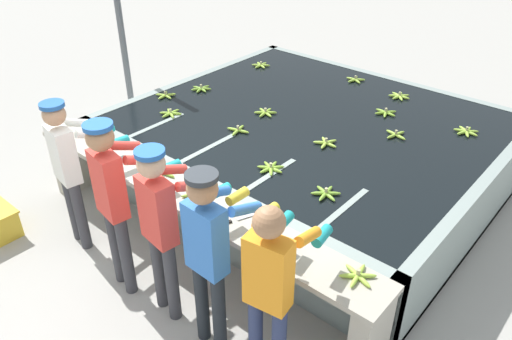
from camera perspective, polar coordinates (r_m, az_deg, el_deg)
The scene contains 28 objects.
ground_plane at distance 5.09m, azimuth -9.52°, elevation -11.33°, with size 80.00×80.00×0.00m, color #A3A099.
wash_tank at distance 6.22m, azimuth 6.14°, elevation 2.39°, with size 4.24×3.70×0.83m.
work_ledge at distance 4.82m, azimuth -8.12°, elevation -4.84°, with size 4.24×0.45×0.83m.
worker_0 at distance 5.15m, azimuth -20.59°, elevation 0.83°, with size 0.48×0.74×1.60m.
worker_1 at distance 4.41m, azimuth -15.94°, elevation -2.51°, with size 0.48×0.74×1.71m.
worker_2 at distance 4.09m, azimuth -10.70°, elevation -5.53°, with size 0.46×0.74×1.65m.
worker_3 at distance 3.74m, azimuth -5.32°, elevation -8.75°, with size 0.41×0.72×1.67m.
worker_4 at distance 3.52m, azimuth 1.67°, elevation -12.71°, with size 0.48×0.73×1.63m.
banana_bunch_floating_0 at distance 5.80m, azimuth 15.68°, elevation 3.91°, with size 0.28×0.28×0.08m.
banana_bunch_floating_1 at distance 6.82m, azimuth 16.07°, elevation 8.12°, with size 0.28×0.28×0.08m.
banana_bunch_floating_2 at distance 4.63m, azimuth 7.99°, elevation -2.66°, with size 0.27×0.28×0.08m.
banana_bunch_floating_3 at distance 6.13m, azimuth 22.91°, elevation 4.08°, with size 0.28×0.28×0.08m.
banana_bunch_floating_4 at distance 6.83m, azimuth -6.29°, elevation 9.24°, with size 0.28×0.28×0.08m.
banana_bunch_floating_5 at distance 7.65m, azimuth 0.56°, elevation 11.90°, with size 0.27×0.28×0.08m.
banana_bunch_floating_6 at distance 6.69m, azimuth -10.31°, elevation 8.40°, with size 0.27×0.27×0.08m.
banana_bunch_floating_7 at distance 5.47m, azimuth 8.00°, elevation 3.09°, with size 0.27×0.28×0.08m.
banana_bunch_floating_8 at distance 6.10m, azimuth 1.08°, elevation 6.59°, with size 0.28×0.28×0.08m.
banana_bunch_floating_9 at distance 6.31m, azimuth 14.59°, elevation 6.38°, with size 0.28×0.27×0.08m.
banana_bunch_floating_10 at distance 4.96m, azimuth 1.70°, elevation 0.22°, with size 0.28×0.28×0.08m.
banana_bunch_floating_11 at distance 6.17m, azimuth -9.73°, elevation 6.41°, with size 0.27×0.28×0.08m.
banana_bunch_floating_12 at distance 7.23m, azimuth 11.28°, elevation 10.09°, with size 0.27×0.28×0.08m.
banana_bunch_floating_13 at distance 5.68m, azimuth -2.07°, elevation 4.56°, with size 0.28×0.28×0.08m.
banana_bunch_ledge_0 at distance 4.60m, azimuth -6.85°, elevation -2.78°, with size 0.25×0.25×0.08m.
banana_bunch_ledge_1 at distance 3.82m, azimuth 11.56°, elevation -11.74°, with size 0.28×0.28×0.08m.
banana_bunch_ledge_2 at distance 4.96m, azimuth -10.46°, elevation -0.28°, with size 0.28×0.28×0.08m.
knife_0 at distance 4.27m, azimuth -2.56°, elevation -5.78°, with size 0.16×0.34×0.02m.
knife_1 at distance 5.59m, azimuth -16.89°, elevation 2.58°, with size 0.29×0.24×0.02m.
support_post_left at distance 7.39m, azimuth -15.31°, elevation 16.24°, with size 0.09×0.09×3.20m.
Camera 1 is at (3.01, -2.24, 3.44)m, focal length 35.00 mm.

